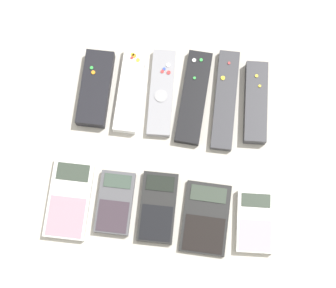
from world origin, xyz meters
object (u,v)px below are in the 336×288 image
remote_4 (225,100)px  remote_5 (256,102)px  remote_1 (130,90)px  remote_0 (96,88)px  calculator_0 (69,199)px  remote_2 (161,93)px  calculator_3 (206,218)px  remote_3 (194,97)px  calculator_2 (158,207)px  calculator_1 (115,203)px  calculator_4 (255,222)px

remote_4 → remote_5: bearing=0.6°
remote_1 → remote_4: 0.19m
remote_0 → remote_4: remote_0 is taller
calculator_0 → remote_4: bearing=40.0°
remote_0 → remote_2: size_ratio=0.86×
calculator_3 → remote_5: bearing=73.4°
remote_2 → remote_3: (0.07, -0.00, 0.00)m
remote_2 → remote_4: size_ratio=0.88×
remote_0 → calculator_2: 0.27m
calculator_1 → calculator_2: 0.08m
remote_5 → calculator_0: bearing=-148.4°
calculator_4 → remote_4: bearing=105.0°
remote_2 → calculator_2: size_ratio=1.35×
remote_3 → calculator_3: 0.24m
calculator_2 → calculator_4: (0.19, -0.01, 0.00)m
remote_1 → calculator_1: size_ratio=1.47×
remote_2 → calculator_4: same height
remote_3 → calculator_1: bearing=-116.5°
remote_2 → calculator_0: 0.28m
remote_4 → calculator_4: size_ratio=1.71×
remote_4 → calculator_3: (-0.02, -0.24, -0.00)m
remote_1 → calculator_2: 0.24m
calculator_1 → calculator_3: size_ratio=0.87×
remote_3 → calculator_1: 0.26m
remote_5 → calculator_3: size_ratio=1.23×
remote_1 → remote_5: (0.25, 0.00, 0.00)m
remote_3 → calculator_0: bearing=-130.2°
calculator_2 → remote_2: bearing=94.3°
calculator_0 → calculator_4: (0.36, -0.00, 0.00)m
remote_0 → remote_1: bearing=4.2°
remote_3 → calculator_4: bearing=-56.1°
remote_4 → calculator_3: remote_4 is taller
remote_2 → remote_4: 0.13m
remote_5 → calculator_2: (-0.17, -0.23, -0.00)m
remote_3 → calculator_0: 0.32m
remote_0 → remote_3: (0.20, 0.00, -0.00)m
remote_1 → calculator_2: size_ratio=1.31×
remote_5 → calculator_4: size_ratio=1.40×
remote_0 → remote_3: bearing=1.3°
remote_0 → calculator_1: size_ratio=1.30×
remote_5 → calculator_1: 0.34m
remote_1 → remote_2: bearing=2.7°
calculator_2 → remote_1: bearing=109.4°
remote_1 → calculator_3: (0.18, -0.24, -0.01)m
remote_0 → calculator_4: (0.34, -0.23, -0.00)m
remote_5 → calculator_0: 0.41m
remote_2 → calculator_3: bearing=-67.2°
remote_2 → calculator_4: 0.32m
remote_1 → remote_3: (0.13, -0.00, -0.00)m
remote_1 → remote_3: bearing=0.4°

